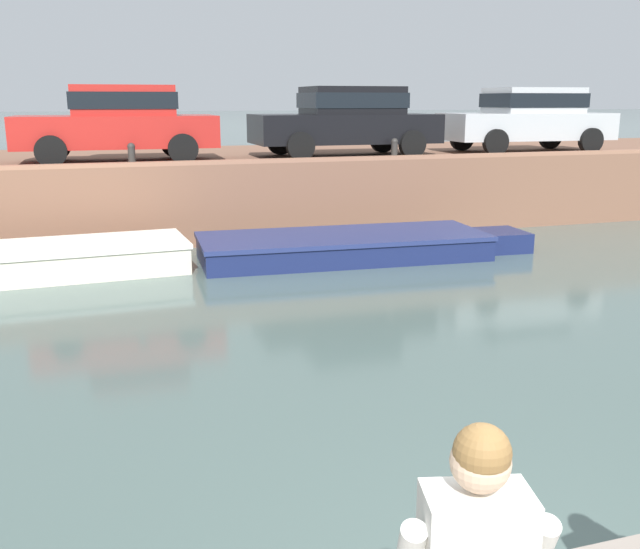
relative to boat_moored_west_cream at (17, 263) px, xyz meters
The scene contains 10 objects.
ground_plane 5.55m from the boat_moored_west_cream, 50.33° to the right, with size 400.00×400.00×0.00m, color #4C605B.
far_quay_wall 5.86m from the boat_moored_west_cream, 52.67° to the left, with size 60.00×6.00×1.64m, color brown.
far_wall_coping 4.20m from the boat_moored_west_cream, 26.46° to the left, with size 60.00×0.24×0.08m, color #9F6C52.
boat_moored_west_cream is the anchor object (origin of this frame).
boat_moored_central_navy 5.94m from the boat_moored_west_cream, ahead, with size 6.43×2.26×0.46m.
car_left_inner_red 4.17m from the boat_moored_west_cream, 57.25° to the left, with size 4.04×2.05×1.54m.
car_centre_black 7.83m from the boat_moored_west_cream, 23.29° to the left, with size 4.17×1.95×1.54m.
car_right_inner_silver 12.21m from the boat_moored_west_cream, 14.31° to the left, with size 4.18×1.99×1.54m.
mooring_bollard_mid 3.23m from the boat_moored_west_cream, 42.54° to the left, with size 0.15×0.15×0.45m.
mooring_bollard_east 8.00m from the boat_moored_west_cream, 13.98° to the left, with size 0.15×0.15×0.45m.
Camera 1 is at (-2.26, -2.34, 2.88)m, focal length 40.00 mm.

